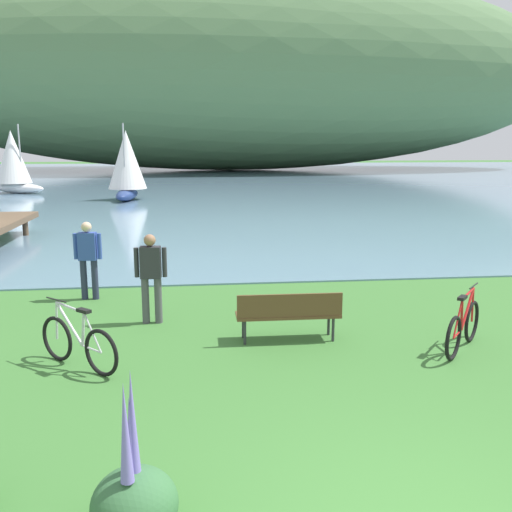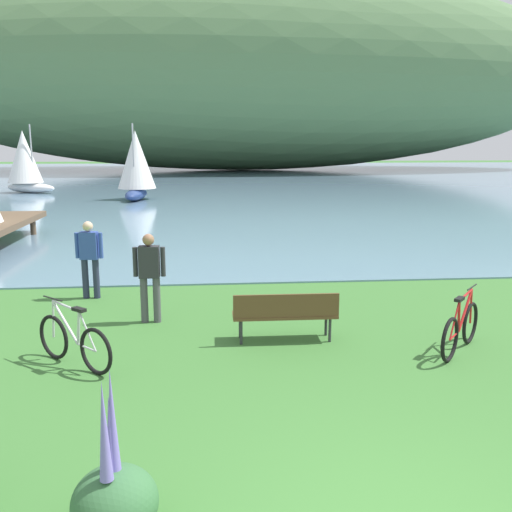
% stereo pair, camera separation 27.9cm
% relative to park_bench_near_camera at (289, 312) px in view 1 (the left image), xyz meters
% --- Properties ---
extents(bay_water, '(180.00, 80.00, 0.04)m').
position_rel_park_bench_near_camera_xyz_m(bay_water, '(0.37, 44.05, -0.50)').
color(bay_water, '#6B8EA8').
rests_on(bay_water, ground).
extents(distant_hillside, '(84.01, 28.00, 23.35)m').
position_rel_park_bench_near_camera_xyz_m(distant_hillside, '(3.11, 60.99, 11.19)').
color(distant_hillside, '#567A4C').
rests_on(distant_hillside, bay_water).
extents(park_bench_near_camera, '(1.80, 0.50, 0.88)m').
position_rel_park_bench_near_camera_xyz_m(park_bench_near_camera, '(0.00, 0.00, 0.00)').
color(park_bench_near_camera, brown).
rests_on(park_bench_near_camera, ground).
extents(bicycle_leaning_near_bench, '(1.23, 1.36, 1.01)m').
position_rel_park_bench_near_camera_xyz_m(bicycle_leaning_near_bench, '(2.78, -0.76, -0.12)').
color(bicycle_leaning_near_bench, black).
rests_on(bicycle_leaning_near_bench, ground).
extents(bicycle_beside_path, '(1.36, 1.23, 1.01)m').
position_rel_park_bench_near_camera_xyz_m(bicycle_beside_path, '(-3.37, -0.81, -0.12)').
color(bicycle_beside_path, black).
rests_on(bicycle_beside_path, ground).
extents(person_at_shoreline, '(0.61, 0.26, 1.71)m').
position_rel_park_bench_near_camera_xyz_m(person_at_shoreline, '(-3.87, 3.14, 0.46)').
color(person_at_shoreline, '#282D47').
rests_on(person_at_shoreline, ground).
extents(person_on_the_grass, '(0.61, 0.24, 1.71)m').
position_rel_park_bench_near_camera_xyz_m(person_on_the_grass, '(-2.41, 1.29, 0.46)').
color(person_on_the_grass, '#4C4C51').
rests_on(person_on_the_grass, ground).
extents(echium_bush_beside_closest, '(0.76, 0.76, 1.55)m').
position_rel_park_bench_near_camera_xyz_m(echium_bush_beside_closest, '(-2.16, -4.76, -0.15)').
color(echium_bush_beside_closest, '#386B3D').
rests_on(echium_bush_beside_closest, ground).
extents(sailboat_nearest_to_shore, '(3.93, 3.04, 4.51)m').
position_rel_park_bench_near_camera_xyz_m(sailboat_nearest_to_shore, '(-13.31, 30.32, 1.64)').
color(sailboat_nearest_to_shore, white).
rests_on(sailboat_nearest_to_shore, bay_water).
extents(sailboat_toward_hillside, '(2.42, 3.83, 4.41)m').
position_rel_park_bench_near_camera_xyz_m(sailboat_toward_hillside, '(-5.35, 24.93, 1.59)').
color(sailboat_toward_hillside, navy).
rests_on(sailboat_toward_hillside, bay_water).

